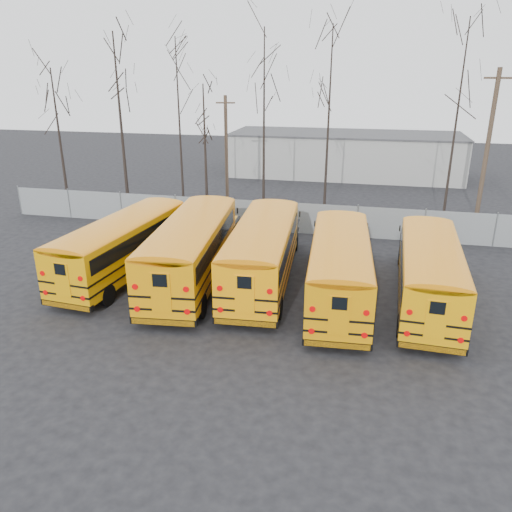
% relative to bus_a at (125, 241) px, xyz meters
% --- Properties ---
extents(ground, '(120.00, 120.00, 0.00)m').
position_rel_bus_a_xyz_m(ground, '(7.25, -3.23, -1.80)').
color(ground, black).
rests_on(ground, ground).
extents(fence, '(40.00, 0.04, 2.00)m').
position_rel_bus_a_xyz_m(fence, '(7.25, 8.77, -0.80)').
color(fence, gray).
rests_on(fence, ground).
extents(distant_building, '(22.00, 8.00, 4.00)m').
position_rel_bus_a_xyz_m(distant_building, '(9.25, 28.77, 0.20)').
color(distant_building, '#9A9A95').
rests_on(distant_building, ground).
extents(bus_a, '(3.47, 11.13, 3.07)m').
position_rel_bus_a_xyz_m(bus_a, '(0.00, 0.00, 0.00)').
color(bus_a, black).
rests_on(bus_a, ground).
extents(bus_b, '(3.92, 12.02, 3.31)m').
position_rel_bus_a_xyz_m(bus_b, '(3.68, -0.15, 0.14)').
color(bus_b, black).
rests_on(bus_b, ground).
extents(bus_c, '(3.41, 11.58, 3.20)m').
position_rel_bus_a_xyz_m(bus_c, '(7.05, 0.39, 0.08)').
color(bus_c, black).
rests_on(bus_c, ground).
extents(bus_d, '(3.21, 11.16, 3.09)m').
position_rel_bus_a_xyz_m(bus_d, '(10.78, -0.66, 0.01)').
color(bus_d, black).
rests_on(bus_d, ground).
extents(bus_e, '(2.91, 10.75, 2.98)m').
position_rel_bus_a_xyz_m(bus_e, '(14.65, -0.27, -0.05)').
color(bus_e, black).
rests_on(bus_e, ground).
extents(utility_pole_left, '(1.45, 0.25, 8.13)m').
position_rel_bus_a_xyz_m(utility_pole_left, '(0.94, 15.42, 2.38)').
color(utility_pole_left, '#483628').
rests_on(utility_pole_left, ground).
extents(utility_pole_right, '(1.78, 0.46, 10.05)m').
position_rel_bus_a_xyz_m(utility_pole_right, '(19.49, 15.45, 3.37)').
color(utility_pole_right, '#463527').
rests_on(utility_pole_right, ground).
extents(tree_0, '(0.26, 0.26, 10.03)m').
position_rel_bus_a_xyz_m(tree_0, '(-10.08, 10.66, 3.22)').
color(tree_0, black).
rests_on(tree_0, ground).
extents(tree_1, '(0.26, 0.26, 12.35)m').
position_rel_bus_a_xyz_m(tree_1, '(-5.87, 11.99, 4.38)').
color(tree_1, black).
rests_on(tree_1, ground).
extents(tree_2, '(0.26, 0.26, 11.99)m').
position_rel_bus_a_xyz_m(tree_2, '(-1.60, 12.44, 4.20)').
color(tree_2, black).
rests_on(tree_2, ground).
extents(tree_3, '(0.26, 0.26, 9.04)m').
position_rel_bus_a_xyz_m(tree_3, '(0.69, 11.12, 2.72)').
color(tree_3, black).
rests_on(tree_3, ground).
extents(tree_4, '(0.26, 0.26, 12.59)m').
position_rel_bus_a_xyz_m(tree_4, '(4.21, 13.85, 4.50)').
color(tree_4, black).
rests_on(tree_4, ground).
extents(tree_5, '(0.26, 0.26, 12.69)m').
position_rel_bus_a_xyz_m(tree_5, '(8.74, 13.80, 4.55)').
color(tree_5, black).
rests_on(tree_5, ground).
extents(tree_6, '(0.26, 0.26, 12.74)m').
position_rel_bus_a_xyz_m(tree_6, '(16.67, 11.50, 4.58)').
color(tree_6, black).
rests_on(tree_6, ground).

